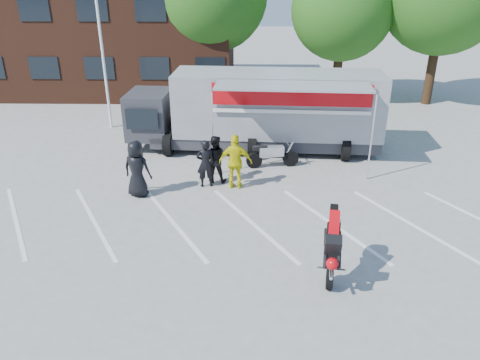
{
  "coord_description": "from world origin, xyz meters",
  "views": [
    {
      "loc": [
        0.07,
        -11.28,
        7.11
      ],
      "look_at": [
        -0.17,
        1.26,
        1.3
      ],
      "focal_mm": 35.0,
      "sensor_mm": 36.0,
      "label": 1
    }
  ],
  "objects_px": {
    "transporter_truck": "(264,149)",
    "stunt_bike_rider": "(329,271)",
    "tree_mid": "(343,9)",
    "spectator_leather_c": "(215,159)",
    "spectator_leather_a": "(137,169)",
    "spectator_leather_b": "(205,163)",
    "spectator_hivis": "(236,162)",
    "parked_motorcycle": "(272,167)",
    "flagpole": "(104,16)"
  },
  "relations": [
    {
      "from": "flagpole",
      "to": "spectator_hivis",
      "type": "xyz_separation_m",
      "value": [
        5.89,
        -6.55,
        -4.09
      ]
    },
    {
      "from": "transporter_truck",
      "to": "parked_motorcycle",
      "type": "relative_size",
      "value": 4.89
    },
    {
      "from": "flagpole",
      "to": "parked_motorcycle",
      "type": "height_order",
      "value": "flagpole"
    },
    {
      "from": "transporter_truck",
      "to": "spectator_leather_a",
      "type": "distance_m",
      "value": 6.27
    },
    {
      "from": "spectator_leather_a",
      "to": "stunt_bike_rider",
      "type": "bearing_deg",
      "value": 158.49
    },
    {
      "from": "stunt_bike_rider",
      "to": "spectator_leather_b",
      "type": "bearing_deg",
      "value": 134.41
    },
    {
      "from": "stunt_bike_rider",
      "to": "spectator_leather_a",
      "type": "bearing_deg",
      "value": 152.65
    },
    {
      "from": "spectator_leather_b",
      "to": "spectator_hivis",
      "type": "xyz_separation_m",
      "value": [
        1.05,
        -0.11,
        0.11
      ]
    },
    {
      "from": "parked_motorcycle",
      "to": "spectator_leather_a",
      "type": "xyz_separation_m",
      "value": [
        -4.6,
        -2.5,
        0.96
      ]
    },
    {
      "from": "transporter_truck",
      "to": "spectator_leather_b",
      "type": "distance_m",
      "value": 4.32
    },
    {
      "from": "flagpole",
      "to": "spectator_leather_a",
      "type": "height_order",
      "value": "flagpole"
    },
    {
      "from": "spectator_leather_b",
      "to": "spectator_leather_c",
      "type": "distance_m",
      "value": 0.52
    },
    {
      "from": "spectator_leather_c",
      "to": "stunt_bike_rider",
      "type": "bearing_deg",
      "value": 125.08
    },
    {
      "from": "tree_mid",
      "to": "transporter_truck",
      "type": "distance_m",
      "value": 10.16
    },
    {
      "from": "parked_motorcycle",
      "to": "stunt_bike_rider",
      "type": "xyz_separation_m",
      "value": [
        1.14,
        -6.71,
        0.0
      ]
    },
    {
      "from": "stunt_bike_rider",
      "to": "spectator_hivis",
      "type": "distance_m",
      "value": 5.55
    },
    {
      "from": "parked_motorcycle",
      "to": "spectator_hivis",
      "type": "relative_size",
      "value": 1.07
    },
    {
      "from": "flagpole",
      "to": "spectator_leather_b",
      "type": "bearing_deg",
      "value": -53.1
    },
    {
      "from": "tree_mid",
      "to": "transporter_truck",
      "type": "height_order",
      "value": "tree_mid"
    },
    {
      "from": "spectator_leather_b",
      "to": "spectator_leather_a",
      "type": "bearing_deg",
      "value": 6.85
    },
    {
      "from": "stunt_bike_rider",
      "to": "spectator_leather_b",
      "type": "relative_size",
      "value": 1.2
    },
    {
      "from": "spectator_leather_a",
      "to": "spectator_leather_b",
      "type": "xyz_separation_m",
      "value": [
        2.19,
        0.76,
        -0.11
      ]
    },
    {
      "from": "transporter_truck",
      "to": "flagpole",
      "type": "bearing_deg",
      "value": 161.44
    },
    {
      "from": "parked_motorcycle",
      "to": "spectator_leather_c",
      "type": "bearing_deg",
      "value": 113.18
    },
    {
      "from": "flagpole",
      "to": "stunt_bike_rider",
      "type": "distance_m",
      "value": 15.04
    },
    {
      "from": "tree_mid",
      "to": "spectator_leather_a",
      "type": "height_order",
      "value": "tree_mid"
    },
    {
      "from": "transporter_truck",
      "to": "spectator_hivis",
      "type": "distance_m",
      "value": 4.03
    },
    {
      "from": "transporter_truck",
      "to": "spectator_leather_c",
      "type": "xyz_separation_m",
      "value": [
        -1.86,
        -3.23,
        0.86
      ]
    },
    {
      "from": "spectator_leather_b",
      "to": "spectator_hivis",
      "type": "bearing_deg",
      "value": 161.93
    },
    {
      "from": "tree_mid",
      "to": "spectator_leather_c",
      "type": "relative_size",
      "value": 4.48
    },
    {
      "from": "tree_mid",
      "to": "flagpole",
      "type": "bearing_deg",
      "value": -156.03
    },
    {
      "from": "tree_mid",
      "to": "transporter_truck",
      "type": "xyz_separation_m",
      "value": [
        -4.26,
        -7.79,
        -4.94
      ]
    },
    {
      "from": "spectator_leather_b",
      "to": "spectator_hivis",
      "type": "relative_size",
      "value": 0.89
    },
    {
      "from": "flagpole",
      "to": "spectator_hivis",
      "type": "height_order",
      "value": "flagpole"
    },
    {
      "from": "flagpole",
      "to": "spectator_hivis",
      "type": "relative_size",
      "value": 4.13
    },
    {
      "from": "spectator_hivis",
      "to": "parked_motorcycle",
      "type": "bearing_deg",
      "value": -122.68
    },
    {
      "from": "parked_motorcycle",
      "to": "spectator_hivis",
      "type": "bearing_deg",
      "value": 135.0
    },
    {
      "from": "parked_motorcycle",
      "to": "spectator_leather_b",
      "type": "distance_m",
      "value": 3.09
    },
    {
      "from": "spectator_leather_a",
      "to": "spectator_leather_b",
      "type": "bearing_deg",
      "value": -146.13
    },
    {
      "from": "spectator_leather_a",
      "to": "spectator_leather_b",
      "type": "relative_size",
      "value": 1.12
    },
    {
      "from": "transporter_truck",
      "to": "spectator_hivis",
      "type": "bearing_deg",
      "value": -103.08
    },
    {
      "from": "transporter_truck",
      "to": "stunt_bike_rider",
      "type": "height_order",
      "value": "transporter_truck"
    },
    {
      "from": "parked_motorcycle",
      "to": "spectator_leather_c",
      "type": "xyz_separation_m",
      "value": [
        -2.11,
        -1.32,
        0.86
      ]
    },
    {
      "from": "flagpole",
      "to": "spectator_leather_a",
      "type": "distance_m",
      "value": 8.7
    },
    {
      "from": "parked_motorcycle",
      "to": "flagpole",
      "type": "bearing_deg",
      "value": 48.27
    },
    {
      "from": "stunt_bike_rider",
      "to": "spectator_hivis",
      "type": "xyz_separation_m",
      "value": [
        -2.5,
        4.86,
        0.97
      ]
    },
    {
      "from": "stunt_bike_rider",
      "to": "spectator_leather_a",
      "type": "distance_m",
      "value": 7.18
    },
    {
      "from": "spectator_leather_a",
      "to": "spectator_leather_c",
      "type": "xyz_separation_m",
      "value": [
        2.48,
        1.19,
        -0.11
      ]
    },
    {
      "from": "spectator_leather_b",
      "to": "spectator_leather_c",
      "type": "relative_size",
      "value": 1.0
    },
    {
      "from": "transporter_truck",
      "to": "spectator_leather_a",
      "type": "height_order",
      "value": "spectator_leather_a"
    }
  ]
}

